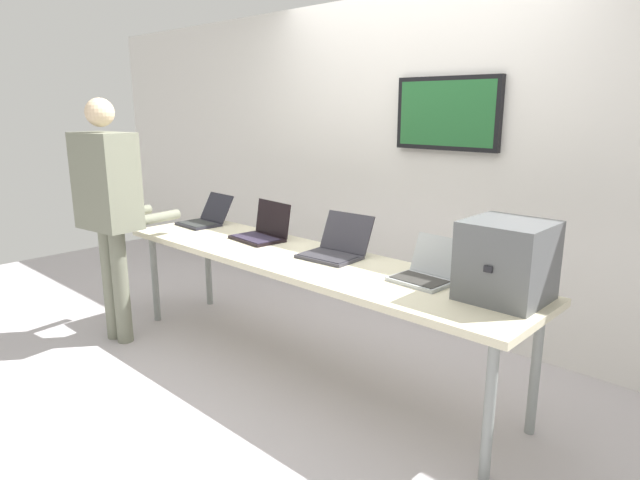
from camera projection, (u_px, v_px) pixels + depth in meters
The scene contains 10 objects.
ground at pixel (305, 367), 3.58m from camera, with size 8.00×8.00×0.04m, color #B9B3B7.
back_wall at pixel (411, 163), 4.08m from camera, with size 8.00×0.11×2.44m.
workbench at pixel (304, 264), 3.42m from camera, with size 2.98×0.70×0.73m.
equipment_box at pixel (507, 261), 2.62m from camera, with size 0.38×0.39×0.39m.
laptop_station_0 at pixel (205, 218), 4.33m from camera, with size 0.34×0.38×0.23m.
laptop_station_1 at pixel (263, 231), 3.85m from camera, with size 0.40×0.32×0.26m.
laptop_station_2 at pixel (336, 247), 3.40m from camera, with size 0.38×0.38×0.25m.
laptop_station_3 at pixel (427, 271), 2.93m from camera, with size 0.32×0.32×0.23m.
person at pixel (109, 199), 3.73m from camera, with size 0.49×0.63×1.70m.
paper_sheet at pixel (195, 238), 3.90m from camera, with size 0.25×0.32×0.00m.
Camera 1 is at (2.32, -2.32, 1.64)m, focal length 30.68 mm.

